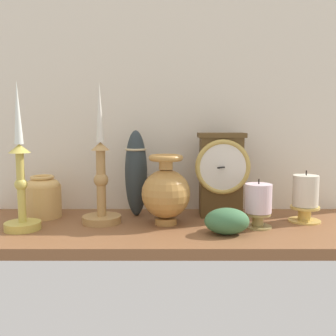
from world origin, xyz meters
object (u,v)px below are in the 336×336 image
at_px(tall_ceramic_vase, 135,173).
at_px(candlestick_tall_left, 100,184).
at_px(brass_vase_jar, 42,196).
at_px(pillar_candle_front, 304,198).
at_px(candlestick_tall_center, 20,183).
at_px(pillar_candle_near_clock, 257,203).
at_px(mantel_clock, 220,173).
at_px(brass_vase_bulbous, 165,192).

bearing_deg(tall_ceramic_vase, candlestick_tall_left, -136.24).
bearing_deg(brass_vase_jar, candlestick_tall_left, -19.35).
bearing_deg(pillar_candle_front, candlestick_tall_center, -173.74).
height_order(candlestick_tall_center, pillar_candle_near_clock, candlestick_tall_center).
xyz_separation_m(candlestick_tall_left, candlestick_tall_center, (-0.17, -0.06, 0.01)).
height_order(pillar_candle_front, pillar_candle_near_clock, pillar_candle_front).
relative_size(mantel_clock, candlestick_tall_left, 0.64).
relative_size(candlestick_tall_left, tall_ceramic_vase, 1.52).
xyz_separation_m(candlestick_tall_center, brass_vase_bulbous, (0.33, 0.05, -0.03)).
bearing_deg(candlestick_tall_left, brass_vase_bulbous, -4.53).
relative_size(mantel_clock, brass_vase_bulbous, 1.29).
height_order(candlestick_tall_left, brass_vase_jar, candlestick_tall_left).
distance_m(candlestick_tall_center, brass_vase_jar, 0.13).
distance_m(mantel_clock, candlestick_tall_center, 0.50).
distance_m(candlestick_tall_center, pillar_candle_front, 0.69).
bearing_deg(candlestick_tall_center, brass_vase_jar, 85.40).
height_order(brass_vase_bulbous, pillar_candle_near_clock, brass_vase_bulbous).
relative_size(candlestick_tall_center, pillar_candle_near_clock, 2.93).
distance_m(candlestick_tall_left, pillar_candle_front, 0.51).
bearing_deg(candlestick_tall_left, candlestick_tall_center, -160.31).
height_order(candlestick_tall_left, pillar_candle_near_clock, candlestick_tall_left).
bearing_deg(pillar_candle_near_clock, tall_ceramic_vase, 158.31).
bearing_deg(pillar_candle_front, candlestick_tall_left, -178.56).
xyz_separation_m(pillar_candle_near_clock, tall_ceramic_vase, (-0.30, 0.12, 0.06)).
xyz_separation_m(mantel_clock, brass_vase_bulbous, (-0.15, -0.08, -0.04)).
xyz_separation_m(mantel_clock, pillar_candle_near_clock, (0.07, -0.11, -0.06)).
bearing_deg(mantel_clock, pillar_candle_front, -15.46).
distance_m(brass_vase_jar, pillar_candle_front, 0.68).
bearing_deg(tall_ceramic_vase, brass_vase_bulbous, -48.20).
bearing_deg(brass_vase_bulbous, brass_vase_jar, 167.76).
height_order(brass_vase_bulbous, tall_ceramic_vase, tall_ceramic_vase).
relative_size(candlestick_tall_left, brass_vase_jar, 3.13).
distance_m(mantel_clock, pillar_candle_front, 0.22).
distance_m(pillar_candle_front, pillar_candle_near_clock, 0.14).
distance_m(mantel_clock, candlestick_tall_left, 0.31).
xyz_separation_m(candlestick_tall_center, tall_ceramic_vase, (0.25, 0.14, 0.01)).
bearing_deg(mantel_clock, pillar_candle_near_clock, -56.58).
relative_size(pillar_candle_front, pillar_candle_near_clock, 1.11).
xyz_separation_m(brass_vase_bulbous, tall_ceramic_vase, (-0.08, 0.09, 0.04)).
bearing_deg(pillar_candle_front, tall_ceramic_vase, 171.56).
xyz_separation_m(brass_vase_bulbous, brass_vase_jar, (-0.32, 0.07, -0.02)).
xyz_separation_m(candlestick_tall_center, pillar_candle_near_clock, (0.55, 0.02, -0.05)).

